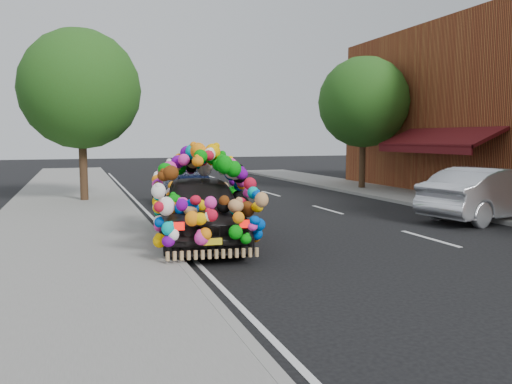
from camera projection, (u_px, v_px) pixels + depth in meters
The scene contains 10 objects.
ground at pixel (287, 251), 10.35m from camera, with size 100.00×100.00×0.00m, color black.
sidewalk at pixel (66, 266), 8.88m from camera, with size 4.00×60.00×0.12m, color gray.
kerb at pixel (174, 257), 9.54m from camera, with size 0.15×60.00×0.13m, color gray.
footpath_far at pixel (485, 209), 15.93m from camera, with size 3.00×40.00×0.12m, color gray.
lane_markings at pixel (429, 238), 11.57m from camera, with size 6.00×50.00×0.01m, color silver, non-canonical shape.
tree_near_sidewalk at pixel (80, 90), 17.50m from camera, with size 4.20×4.20×6.13m.
tree_far_b at pixel (364, 102), 21.99m from camera, with size 4.00×4.00×5.90m.
plush_art_car at pixel (201, 193), 11.04m from camera, with size 2.80×4.89×2.16m.
navy_sedan at pixel (193, 192), 16.15m from camera, with size 1.66×4.09×1.19m, color #091232.
silver_hatchback at pixel (490, 194), 14.17m from camera, with size 1.59×4.55×1.50m, color silver.
Camera 1 is at (-4.07, -9.32, 2.33)m, focal length 35.00 mm.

